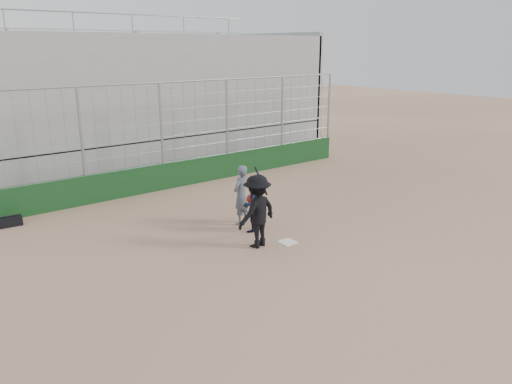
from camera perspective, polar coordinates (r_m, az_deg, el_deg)
ground at (r=14.01m, az=3.61°, el=-5.78°), size 90.00×90.00×0.00m
home_plate at (r=14.01m, az=3.61°, el=-5.73°), size 0.44×0.44×0.02m
backstop at (r=19.22m, az=-10.55°, el=3.11°), size 18.10×0.25×4.04m
bleachers at (r=23.34m, az=-16.74°, el=9.90°), size 20.25×6.70×6.98m
batter_at_plate at (r=13.40m, az=0.14°, el=-2.20°), size 1.40×0.94×2.13m
catcher_crouched at (r=14.66m, az=-0.54°, el=-2.40°), size 0.98×0.88×1.12m
umpire at (r=15.18m, az=-1.72°, el=-0.67°), size 0.79×0.67×1.66m
equipment_bag at (r=16.90m, az=-26.31°, el=-3.04°), size 0.71×0.36×0.33m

